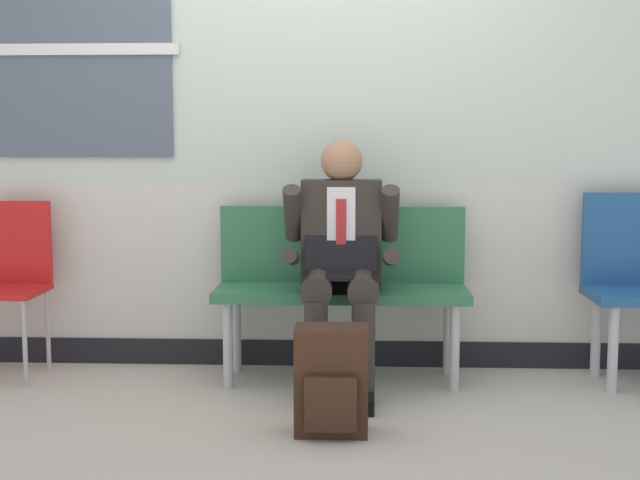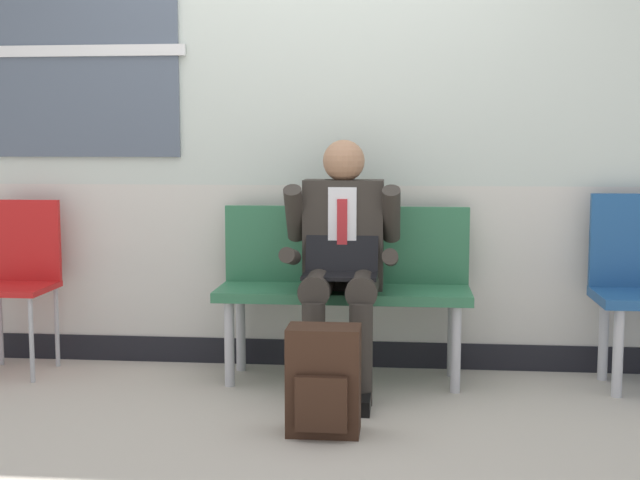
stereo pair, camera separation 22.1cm
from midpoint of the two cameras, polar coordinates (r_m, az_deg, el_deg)
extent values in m
plane|color=#B2A899|center=(4.20, 0.06, -10.32)|extent=(18.00, 18.00, 0.00)
cube|color=beige|center=(4.69, 0.80, -1.47)|extent=(6.71, 0.12, 0.85)
cube|color=black|center=(4.78, 0.79, -7.35)|extent=(6.71, 0.14, 0.14)
cube|color=#4C5666|center=(4.87, -14.54, 12.10)|extent=(1.10, 0.02, 1.14)
cube|color=silver|center=(4.86, -14.58, 12.11)|extent=(1.18, 0.03, 0.06)
cube|color=#2D6B47|center=(4.35, 3.03, -3.56)|extent=(1.28, 0.42, 0.05)
cube|color=#2D6B47|center=(4.49, 3.15, -0.31)|extent=(1.28, 0.04, 0.40)
cylinder|color=#B7B7BC|center=(4.31, -4.60, -6.93)|extent=(0.05, 0.05, 0.43)
cylinder|color=#B7B7BC|center=(4.60, -3.93, -6.06)|extent=(0.05, 0.05, 0.43)
cylinder|color=#B7B7BC|center=(4.26, 10.52, -7.18)|extent=(0.05, 0.05, 0.43)
cylinder|color=#B7B7BC|center=(4.55, 10.20, -6.28)|extent=(0.05, 0.05, 0.43)
cylinder|color=#B7B7BC|center=(4.40, 20.63, -7.07)|extent=(0.05, 0.05, 0.43)
cylinder|color=#B7B7BC|center=(4.68, 19.68, -6.22)|extent=(0.05, 0.05, 0.43)
cylinder|color=#2D2823|center=(4.14, 1.38, -3.09)|extent=(0.15, 0.40, 0.15)
cylinder|color=#2D2823|center=(4.01, 1.16, -7.57)|extent=(0.11, 0.11, 0.48)
cube|color=black|center=(4.01, 1.09, -10.64)|extent=(0.10, 0.26, 0.07)
cylinder|color=#2D2823|center=(4.13, 4.43, -3.13)|extent=(0.15, 0.40, 0.15)
cylinder|color=#2D2823|center=(4.00, 4.33, -7.63)|extent=(0.11, 0.11, 0.48)
cube|color=black|center=(4.00, 4.29, -10.70)|extent=(0.10, 0.26, 0.07)
cube|color=#2D2823|center=(4.31, 3.05, 0.37)|extent=(0.40, 0.18, 0.55)
cube|color=silver|center=(4.21, 3.00, 0.91)|extent=(0.14, 0.01, 0.39)
cube|color=#B22328|center=(4.20, 2.99, 0.50)|extent=(0.05, 0.01, 0.33)
sphere|color=#9E7051|center=(4.28, 3.08, 5.29)|extent=(0.21, 0.21, 0.21)
cylinder|color=#2D2823|center=(4.24, -0.22, 1.78)|extent=(0.09, 0.25, 0.30)
cylinder|color=#2D2823|center=(4.10, -0.46, -1.10)|extent=(0.08, 0.27, 0.12)
cylinder|color=#2D2823|center=(4.22, 6.27, 1.72)|extent=(0.09, 0.25, 0.30)
cylinder|color=#2D2823|center=(4.07, 6.27, -1.18)|extent=(0.08, 0.27, 0.12)
cube|color=black|center=(4.09, 2.89, -2.42)|extent=(0.36, 0.22, 0.02)
cube|color=black|center=(4.20, 2.98, -0.67)|extent=(0.36, 0.08, 0.21)
cube|color=#331E14|center=(3.62, 2.02, -9.33)|extent=(0.30, 0.19, 0.46)
cube|color=#331E14|center=(3.53, 1.90, -10.90)|extent=(0.21, 0.04, 0.23)
cube|color=red|center=(4.73, -18.50, -3.09)|extent=(0.38, 0.38, 0.03)
cube|color=red|center=(4.85, -17.79, -0.03)|extent=(0.38, 0.03, 0.44)
cylinder|color=#A5A5AA|center=(4.57, -17.37, -6.39)|extent=(0.02, 0.02, 0.44)
cylinder|color=#A5A5AA|center=(4.98, -19.34, -5.40)|extent=(0.02, 0.02, 0.44)
cylinder|color=#A5A5AA|center=(4.86, -15.90, -5.58)|extent=(0.02, 0.02, 0.44)
camera|label=1|loc=(0.11, -88.46, 0.18)|focal=47.99mm
camera|label=2|loc=(0.11, 91.54, -0.18)|focal=47.99mm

